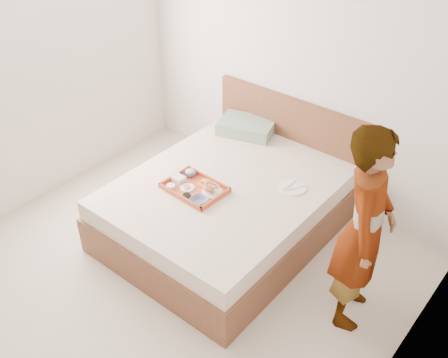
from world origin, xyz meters
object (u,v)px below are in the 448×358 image
object	(u,v)px
bed	(227,207)
person	(364,230)
tray	(195,188)
dinner_plate	(293,187)

from	to	relation	value
bed	person	distance (m)	1.41
tray	dinner_plate	xyz separation A→B (m)	(0.62, 0.54, -0.02)
bed	tray	distance (m)	0.41
dinner_plate	person	world-z (taller)	person
bed	tray	world-z (taller)	tray
bed	tray	bearing A→B (deg)	-120.99
person	bed	bearing A→B (deg)	66.25
dinner_plate	person	xyz separation A→B (m)	(0.82, -0.42, 0.26)
person	tray	bearing A→B (deg)	76.56
bed	person	xyz separation A→B (m)	(1.30, -0.13, 0.53)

